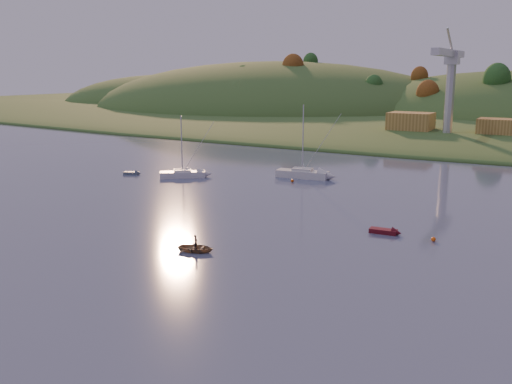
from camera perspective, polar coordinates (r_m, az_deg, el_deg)
The scene contains 19 objects.
ground at distance 45.03m, azimuth -19.39°, elevation -12.02°, with size 500.00×500.00×0.00m, color #3C4563.
far_shore at distance 258.68m, azimuth 23.20°, elevation 7.12°, with size 620.00×220.00×1.50m, color #325221.
shore_slope at distance 194.56m, azimuth 20.70°, elevation 6.00°, with size 640.00×150.00×7.00m, color #325221.
hill_left_far at distance 308.76m, azimuth -8.42°, elevation 8.59°, with size 120.00×100.00×32.00m, color #325221.
hill_left at distance 257.55m, azimuth 1.85°, elevation 8.06°, with size 170.00×140.00×44.00m, color #325221.
hillside_trees at distance 214.23m, azimuth 21.63°, elevation 6.42°, with size 280.00×50.00×32.00m, color #1B4D1D, non-canonical shape.
wharf at distance 151.44m, azimuth 19.79°, elevation 5.02°, with size 42.00×16.00×2.40m, color slate.
shed_west at distance 154.91m, azimuth 15.21°, elevation 6.79°, with size 11.00×8.00×4.80m, color olive.
shed_east at distance 151.87m, azimuth 23.00°, elevation 6.01°, with size 9.00×7.00×4.00m, color olive.
dock_crane at distance 147.56m, azimuth 18.81°, elevation 11.15°, with size 3.20×28.00×20.30m.
sailboat_near at distance 97.85m, azimuth -7.36°, elevation 1.85°, with size 7.37×6.47×10.52m.
sailboat_far at distance 97.12m, azimuth 4.66°, elevation 1.88°, with size 9.15×3.70×12.34m.
canoe at distance 57.86m, azimuth -6.03°, elevation -5.59°, with size 2.64×3.70×0.77m, color olive.
paddler at distance 57.75m, azimuth -6.04°, elevation -5.24°, with size 0.55×0.36×1.50m, color black.
red_tender at distance 65.34m, azimuth 13.19°, elevation -3.90°, with size 3.62×1.47×1.20m.
grey_dinghy at distance 102.28m, azimuth -12.05°, elevation 1.86°, with size 3.26×2.14×1.14m.
buoy_1 at distance 63.77m, azimuth 17.32°, elevation -4.53°, with size 0.50×0.50×0.50m, color #ED580C.
buoy_2 at distance 102.99m, azimuth -12.72°, elevation 1.91°, with size 0.50×0.50×0.50m, color #ED580C.
buoy_3 at distance 93.25m, azimuth 3.65°, elevation 1.14°, with size 0.50×0.50×0.50m, color #ED580C.
Camera 1 is at (32.10, -26.06, 17.83)m, focal length 40.00 mm.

